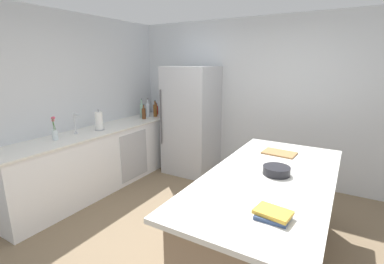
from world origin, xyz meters
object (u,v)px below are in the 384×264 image
at_px(kitchen_island, 267,220).
at_px(mixing_bowl, 276,170).
at_px(hot_sauce_bottle, 157,110).
at_px(soda_bottle, 148,110).
at_px(gin_bottle, 142,110).
at_px(sink_faucet, 76,123).
at_px(flower_vase, 55,132).
at_px(vinegar_bottle, 156,110).
at_px(cookbook_stack, 273,214).
at_px(whiskey_bottle, 155,110).
at_px(refrigerator, 191,121).
at_px(cutting_board, 279,153).
at_px(paper_towel_roll, 99,121).
at_px(syrup_bottle, 144,113).

relative_size(kitchen_island, mixing_bowl, 9.18).
bearing_deg(hot_sauce_bottle, soda_bottle, -88.60).
bearing_deg(gin_bottle, sink_faucet, -89.16).
height_order(flower_vase, vinegar_bottle, flower_vase).
relative_size(cookbook_stack, mixing_bowl, 1.01).
relative_size(kitchen_island, whiskey_bottle, 7.51).
distance_m(flower_vase, hot_sauce_bottle, 2.12).
xyz_separation_m(whiskey_bottle, soda_bottle, (-0.10, -0.10, 0.02)).
relative_size(hot_sauce_bottle, whiskey_bottle, 0.73).
relative_size(vinegar_bottle, mixing_bowl, 1.05).
relative_size(hot_sauce_bottle, soda_bottle, 0.65).
xyz_separation_m(flower_vase, mixing_bowl, (2.75, 0.34, -0.08)).
relative_size(gin_bottle, cookbook_stack, 1.38).
bearing_deg(refrigerator, cutting_board, -30.26).
height_order(vinegar_bottle, soda_bottle, soda_bottle).
bearing_deg(mixing_bowl, cutting_board, 100.77).
height_order(kitchen_island, sink_faucet, sink_faucet).
height_order(vinegar_bottle, whiskey_bottle, whiskey_bottle).
distance_m(refrigerator, whiskey_bottle, 0.78).
height_order(sink_faucet, gin_bottle, gin_bottle).
relative_size(whiskey_bottle, soda_bottle, 0.88).
bearing_deg(paper_towel_roll, cookbook_stack, -20.62).
bearing_deg(cookbook_stack, gin_bottle, 143.83).
height_order(flower_vase, mixing_bowl, flower_vase).
bearing_deg(cookbook_stack, syrup_bottle, 143.89).
relative_size(syrup_bottle, mixing_bowl, 1.05).
relative_size(flower_vase, syrup_bottle, 1.21).
bearing_deg(hot_sauce_bottle, cookbook_stack, -41.14).
height_order(sink_faucet, whiskey_bottle, sink_faucet).
bearing_deg(mixing_bowl, vinegar_bottle, 147.79).
bearing_deg(syrup_bottle, sink_faucet, -94.63).
height_order(paper_towel_roll, gin_bottle, gin_bottle).
height_order(flower_vase, soda_bottle, soda_bottle).
distance_m(paper_towel_roll, whiskey_bottle, 1.27).
height_order(kitchen_island, cookbook_stack, cookbook_stack).
bearing_deg(kitchen_island, flower_vase, -173.98).
distance_m(whiskey_bottle, cookbook_stack, 3.63).
distance_m(soda_bottle, syrup_bottle, 0.20).
relative_size(sink_faucet, whiskey_bottle, 1.01).
bearing_deg(hot_sauce_bottle, vinegar_bottle, -64.68).
relative_size(vinegar_bottle, whiskey_bottle, 0.86).
height_order(sink_faucet, cookbook_stack, sink_faucet).
height_order(whiskey_bottle, cutting_board, whiskey_bottle).
relative_size(refrigerator, soda_bottle, 5.44).
relative_size(paper_towel_roll, gin_bottle, 0.92).
relative_size(kitchen_island, cutting_board, 6.15).
relative_size(kitchen_island, gin_bottle, 6.59).
bearing_deg(flower_vase, sink_faucet, 93.68).
bearing_deg(mixing_bowl, flower_vase, -173.02).
relative_size(refrigerator, cutting_board, 5.06).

